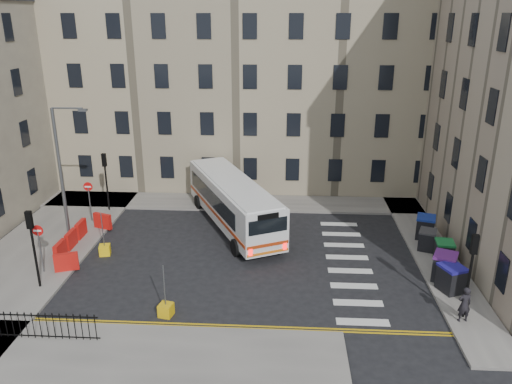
# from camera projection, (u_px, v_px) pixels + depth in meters

# --- Properties ---
(ground) EXTENTS (120.00, 120.00, 0.00)m
(ground) POSITION_uv_depth(u_px,v_px,m) (277.00, 259.00, 28.51)
(ground) COLOR black
(ground) RESTS_ON ground
(pavement_north) EXTENTS (36.00, 3.20, 0.15)m
(pavement_north) POSITION_uv_depth(u_px,v_px,m) (198.00, 202.00, 36.90)
(pavement_north) COLOR slate
(pavement_north) RESTS_ON ground
(pavement_east) EXTENTS (2.40, 26.00, 0.15)m
(pavement_east) POSITION_uv_depth(u_px,v_px,m) (420.00, 232.00, 31.74)
(pavement_east) COLOR slate
(pavement_east) RESTS_ON ground
(pavement_west) EXTENTS (6.00, 22.00, 0.15)m
(pavement_west) POSITION_uv_depth(u_px,v_px,m) (47.00, 244.00, 30.20)
(pavement_west) COLOR slate
(pavement_west) RESTS_ON ground
(pavement_sw) EXTENTS (20.00, 6.00, 0.15)m
(pavement_sw) POSITION_uv_depth(u_px,v_px,m) (93.00, 370.00, 19.48)
(pavement_sw) COLOR slate
(pavement_sw) RESTS_ON ground
(terrace_north) EXTENTS (38.30, 10.80, 17.20)m
(terrace_north) POSITION_uv_depth(u_px,v_px,m) (196.00, 73.00, 40.55)
(terrace_north) COLOR tan
(terrace_north) RESTS_ON ground
(traffic_light_east) EXTENTS (0.28, 0.22, 4.10)m
(traffic_light_east) POSITION_uv_depth(u_px,v_px,m) (472.00, 263.00, 21.89)
(traffic_light_east) COLOR black
(traffic_light_east) RESTS_ON pavement_east
(traffic_light_nw) EXTENTS (0.28, 0.22, 4.10)m
(traffic_light_nw) POSITION_uv_depth(u_px,v_px,m) (105.00, 173.00, 34.31)
(traffic_light_nw) COLOR black
(traffic_light_nw) RESTS_ON pavement_west
(traffic_light_sw) EXTENTS (0.28, 0.22, 4.10)m
(traffic_light_sw) POSITION_uv_depth(u_px,v_px,m) (32.00, 237.00, 24.45)
(traffic_light_sw) COLOR black
(traffic_light_sw) RESTS_ON pavement_west
(streetlamp) EXTENTS (0.50, 0.22, 8.14)m
(streetlamp) POSITION_uv_depth(u_px,v_px,m) (61.00, 172.00, 29.64)
(streetlamp) COLOR #595B5E
(streetlamp) RESTS_ON pavement_west
(no_entry_north) EXTENTS (0.60, 0.08, 3.00)m
(no_entry_north) POSITION_uv_depth(u_px,v_px,m) (89.00, 193.00, 32.73)
(no_entry_north) COLOR #595B5E
(no_entry_north) RESTS_ON pavement_west
(no_entry_south) EXTENTS (0.60, 0.08, 3.00)m
(no_entry_south) POSITION_uv_depth(u_px,v_px,m) (39.00, 239.00, 26.15)
(no_entry_south) COLOR #595B5E
(no_entry_south) RESTS_ON pavement_west
(roadworks_barriers) EXTENTS (1.66, 6.26, 1.00)m
(roadworks_barriers) POSITION_uv_depth(u_px,v_px,m) (77.00, 239.00, 29.42)
(roadworks_barriers) COLOR red
(roadworks_barriers) RESTS_ON pavement_west
(iron_railings) EXTENTS (7.80, 0.04, 1.20)m
(iron_railings) POSITION_uv_depth(u_px,v_px,m) (9.00, 325.00, 21.18)
(iron_railings) COLOR black
(iron_railings) RESTS_ON pavement_sw
(bus) EXTENTS (7.24, 11.39, 3.11)m
(bus) POSITION_uv_depth(u_px,v_px,m) (233.00, 201.00, 32.24)
(bus) COLOR silver
(bus) RESTS_ON ground
(wheelie_bin_a) EXTENTS (1.45, 1.53, 1.35)m
(wheelie_bin_a) POSITION_uv_depth(u_px,v_px,m) (451.00, 278.00, 24.75)
(wheelie_bin_a) COLOR black
(wheelie_bin_a) RESTS_ON pavement_east
(wheelie_bin_b) EXTENTS (1.54, 1.63, 1.42)m
(wheelie_bin_b) POSITION_uv_depth(u_px,v_px,m) (444.00, 267.00, 25.80)
(wheelie_bin_b) COLOR black
(wheelie_bin_b) RESTS_ON pavement_east
(wheelie_bin_c) EXTENTS (1.07, 1.20, 1.22)m
(wheelie_bin_c) POSITION_uv_depth(u_px,v_px,m) (444.00, 251.00, 27.67)
(wheelie_bin_c) COLOR black
(wheelie_bin_c) RESTS_ON pavement_east
(wheelie_bin_d) EXTENTS (1.26, 1.34, 1.19)m
(wheelie_bin_d) POSITION_uv_depth(u_px,v_px,m) (427.00, 240.00, 29.15)
(wheelie_bin_d) COLOR black
(wheelie_bin_d) RESTS_ON pavement_east
(wheelie_bin_e) EXTENTS (1.41, 1.52, 1.38)m
(wheelie_bin_e) POSITION_uv_depth(u_px,v_px,m) (425.00, 227.00, 30.65)
(wheelie_bin_e) COLOR black
(wheelie_bin_e) RESTS_ON pavement_east
(pedestrian) EXTENTS (0.68, 0.50, 1.71)m
(pedestrian) POSITION_uv_depth(u_px,v_px,m) (464.00, 304.00, 22.21)
(pedestrian) COLOR black
(pedestrian) RESTS_ON pavement_east
(bollard_yellow) EXTENTS (0.72, 0.72, 0.60)m
(bollard_yellow) POSITION_uv_depth(u_px,v_px,m) (105.00, 250.00, 28.88)
(bollard_yellow) COLOR yellow
(bollard_yellow) RESTS_ON ground
(bollard_chevron) EXTENTS (0.72, 0.72, 0.60)m
(bollard_chevron) POSITION_uv_depth(u_px,v_px,m) (166.00, 310.00, 23.05)
(bollard_chevron) COLOR gold
(bollard_chevron) RESTS_ON ground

